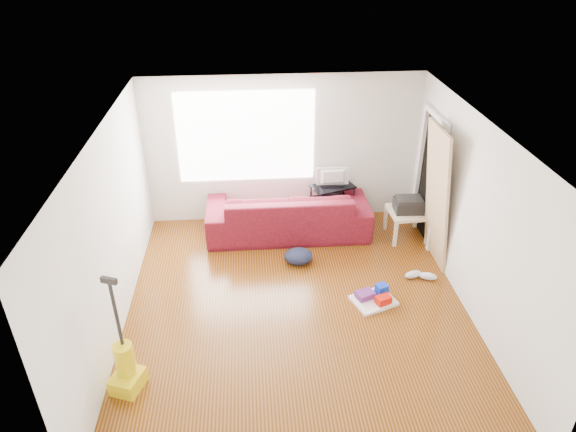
{
  "coord_description": "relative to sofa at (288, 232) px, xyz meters",
  "views": [
    {
      "loc": [
        -0.56,
        -5.33,
        4.51
      ],
      "look_at": [
        -0.07,
        0.6,
        1.09
      ],
      "focal_mm": 32.0,
      "sensor_mm": 36.0,
      "label": 1
    }
  ],
  "objects": [
    {
      "name": "room",
      "position": [
        0.04,
        -1.8,
        1.25
      ],
      "size": [
        4.51,
        5.01,
        2.51
      ],
      "color": "#452605",
      "rests_on": "ground"
    },
    {
      "name": "vacuum",
      "position": [
        -2.03,
        -3.12,
        0.27
      ],
      "size": [
        0.41,
        0.43,
        1.45
      ],
      "rotation": [
        0.0,
        0.0,
        -0.36
      ],
      "color": "yellow",
      "rests_on": "ground"
    },
    {
      "name": "tv",
      "position": [
        0.77,
        0.27,
        0.85
      ],
      "size": [
        0.54,
        0.07,
        0.31
      ],
      "primitive_type": "imported",
      "rotation": [
        0.0,
        0.0,
        3.14
      ],
      "color": "black",
      "rests_on": "tv_stand"
    },
    {
      "name": "sofa",
      "position": [
        0.0,
        0.0,
        0.0
      ],
      "size": [
        2.64,
        1.03,
        0.77
      ],
      "primitive_type": "imported",
      "rotation": [
        0.0,
        0.0,
        3.14
      ],
      "color": "#3F0A13",
      "rests_on": "ground"
    },
    {
      "name": "tv_stand",
      "position": [
        0.77,
        0.27,
        0.36
      ],
      "size": [
        0.79,
        0.61,
        0.7
      ],
      "rotation": [
        0.0,
        0.0,
        0.34
      ],
      "color": "black",
      "rests_on": "ground"
    },
    {
      "name": "bucket",
      "position": [
        -0.08,
        -0.17,
        0.0
      ],
      "size": [
        0.35,
        0.35,
        0.3
      ],
      "primitive_type": "cylinder",
      "rotation": [
        0.0,
        0.0,
        0.21
      ],
      "color": "navy",
      "rests_on": "ground"
    },
    {
      "name": "side_table",
      "position": [
        1.92,
        -0.28,
        0.4
      ],
      "size": [
        0.61,
        0.61,
        0.48
      ],
      "rotation": [
        0.0,
        0.0,
        0.05
      ],
      "color": "beige",
      "rests_on": "ground"
    },
    {
      "name": "printer",
      "position": [
        1.92,
        -0.28,
        0.59
      ],
      "size": [
        0.46,
        0.36,
        0.23
      ],
      "rotation": [
        0.0,
        0.0,
        -0.05
      ],
      "color": "black",
      "rests_on": "side_table"
    },
    {
      "name": "cleaning_tray",
      "position": [
        1.03,
        -1.89,
        0.06
      ],
      "size": [
        0.67,
        0.61,
        0.2
      ],
      "rotation": [
        0.0,
        0.0,
        0.37
      ],
      "color": "white",
      "rests_on": "ground"
    },
    {
      "name": "door_panel",
      "position": [
        2.1,
        -0.91,
        0.0
      ],
      "size": [
        0.26,
        0.85,
        2.12
      ],
      "primitive_type": "cube",
      "rotation": [
        0.0,
        -0.1,
        0.0
      ],
      "color": "tan",
      "rests_on": "ground"
    },
    {
      "name": "toilet_paper",
      "position": [
        -0.11,
        -0.2,
        0.2
      ],
      "size": [
        0.11,
        0.11,
        0.1
      ],
      "primitive_type": "cylinder",
      "color": "white",
      "rests_on": "bucket"
    },
    {
      "name": "sneakers",
      "position": [
        1.82,
        -1.44,
        0.05
      ],
      "size": [
        0.49,
        0.25,
        0.11
      ],
      "rotation": [
        0.0,
        0.0,
        -0.17
      ],
      "color": "silver",
      "rests_on": "ground"
    },
    {
      "name": "backpack",
      "position": [
        0.09,
        -0.9,
        0.0
      ],
      "size": [
        0.45,
        0.37,
        0.24
      ],
      "primitive_type": "ellipsoid",
      "rotation": [
        0.0,
        0.0,
        -0.04
      ],
      "color": "black",
      "rests_on": "ground"
    }
  ]
}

